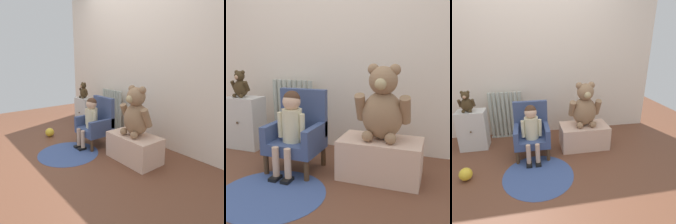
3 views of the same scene
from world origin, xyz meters
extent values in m
plane|color=brown|center=(0.00, 0.00, 0.00)|extent=(6.00, 6.00, 0.00)
cube|color=silver|center=(0.00, 1.20, 1.20)|extent=(3.80, 0.05, 2.40)
cylinder|color=#B4BCAF|center=(-0.67, 1.07, 0.37)|extent=(0.05, 0.05, 0.70)
cylinder|color=#B4BCAF|center=(-0.61, 1.07, 0.37)|extent=(0.05, 0.05, 0.70)
cylinder|color=#B4BCAF|center=(-0.55, 1.07, 0.37)|extent=(0.05, 0.05, 0.70)
cylinder|color=#B4BCAF|center=(-0.49, 1.07, 0.37)|extent=(0.05, 0.05, 0.70)
cylinder|color=#B4BCAF|center=(-0.43, 1.07, 0.37)|extent=(0.05, 0.05, 0.70)
cylinder|color=#B4BCAF|center=(-0.36, 1.07, 0.37)|extent=(0.05, 0.05, 0.70)
cylinder|color=#B4BCAF|center=(-0.30, 1.07, 0.37)|extent=(0.05, 0.05, 0.70)
cylinder|color=#B4BCAF|center=(-0.24, 1.07, 0.37)|extent=(0.05, 0.05, 0.70)
cube|color=#B4BCAF|center=(-0.46, 1.07, 0.01)|extent=(0.50, 0.05, 0.02)
cube|color=silver|center=(-0.88, 0.80, 0.28)|extent=(0.37, 0.24, 0.55)
sphere|color=#4C3823|center=(-0.88, 0.66, 0.30)|extent=(0.02, 0.02, 0.02)
cube|color=#3D4D7A|center=(-0.09, 0.45, 0.22)|extent=(0.44, 0.41, 0.10)
cube|color=#3D4D7A|center=(-0.09, 0.63, 0.49)|extent=(0.44, 0.06, 0.42)
cube|color=#3D4D7A|center=(-0.28, 0.45, 0.34)|extent=(0.06, 0.41, 0.14)
cube|color=#3D4D7A|center=(0.10, 0.45, 0.34)|extent=(0.06, 0.41, 0.14)
cylinder|color=#4C331E|center=(-0.28, 0.28, 0.09)|extent=(0.04, 0.04, 0.17)
cylinder|color=#4C331E|center=(0.10, 0.28, 0.09)|extent=(0.04, 0.04, 0.17)
cylinder|color=#4C331E|center=(-0.28, 0.62, 0.09)|extent=(0.04, 0.04, 0.17)
cylinder|color=#4C331E|center=(0.10, 0.62, 0.09)|extent=(0.04, 0.04, 0.17)
cylinder|color=beige|center=(-0.09, 0.41, 0.41)|extent=(0.17, 0.17, 0.28)
sphere|color=#D8AD8E|center=(-0.09, 0.41, 0.62)|extent=(0.15, 0.15, 0.15)
sphere|color=#472D1E|center=(-0.09, 0.42, 0.64)|extent=(0.14, 0.14, 0.14)
cylinder|color=#D8AD8E|center=(-0.15, 0.22, 0.15)|extent=(0.06, 0.06, 0.24)
cube|color=black|center=(-0.15, 0.20, 0.01)|extent=(0.07, 0.11, 0.03)
cylinder|color=#D8AD8E|center=(-0.04, 0.22, 0.15)|extent=(0.06, 0.06, 0.24)
cube|color=black|center=(-0.04, 0.20, 0.01)|extent=(0.07, 0.11, 0.03)
cylinder|color=beige|center=(-0.20, 0.39, 0.41)|extent=(0.04, 0.04, 0.22)
cylinder|color=beige|center=(0.01, 0.39, 0.41)|extent=(0.04, 0.04, 0.22)
cube|color=beige|center=(0.64, 0.55, 0.16)|extent=(0.66, 0.38, 0.33)
ellipsoid|color=#916E4E|center=(0.64, 0.58, 0.52)|extent=(0.33, 0.28, 0.39)
sphere|color=#916E4E|center=(0.64, 0.56, 0.80)|extent=(0.22, 0.22, 0.22)
sphere|color=tan|center=(0.64, 0.46, 0.79)|extent=(0.09, 0.09, 0.09)
sphere|color=#916E4E|center=(0.56, 0.58, 0.89)|extent=(0.09, 0.09, 0.09)
sphere|color=#916E4E|center=(0.72, 0.58, 0.89)|extent=(0.09, 0.09, 0.09)
cylinder|color=#916E4E|center=(0.46, 0.56, 0.58)|extent=(0.08, 0.17, 0.24)
cylinder|color=#916E4E|center=(0.82, 0.56, 0.58)|extent=(0.08, 0.17, 0.24)
sphere|color=#916E4E|center=(0.55, 0.46, 0.37)|extent=(0.09, 0.09, 0.09)
sphere|color=#916E4E|center=(0.73, 0.46, 0.37)|extent=(0.09, 0.09, 0.09)
ellipsoid|color=#3F301A|center=(-0.91, 0.79, 0.64)|extent=(0.15, 0.13, 0.18)
sphere|color=#3F301A|center=(-0.91, 0.78, 0.77)|extent=(0.10, 0.10, 0.10)
sphere|color=tan|center=(-0.91, 0.74, 0.76)|extent=(0.04, 0.04, 0.04)
sphere|color=#3F301A|center=(-0.95, 0.79, 0.81)|extent=(0.04, 0.04, 0.04)
sphere|color=#3F301A|center=(-0.87, 0.79, 0.81)|extent=(0.04, 0.04, 0.04)
cylinder|color=#3F301A|center=(-0.99, 0.78, 0.67)|extent=(0.04, 0.08, 0.11)
cylinder|color=#3F301A|center=(-0.83, 0.78, 0.67)|extent=(0.04, 0.08, 0.11)
sphere|color=#3F301A|center=(-0.95, 0.73, 0.57)|extent=(0.04, 0.04, 0.04)
sphere|color=#3F301A|center=(-0.87, 0.73, 0.57)|extent=(0.04, 0.04, 0.04)
cylinder|color=#3C5289|center=(-0.05, 0.00, 0.00)|extent=(0.80, 0.80, 0.01)
sphere|color=yellow|center=(-0.83, 0.07, 0.07)|extent=(0.14, 0.14, 0.14)
camera|label=1|loc=(2.44, -1.24, 1.24)|focal=35.00mm
camera|label=2|loc=(1.07, -1.60, 1.03)|focal=45.00mm
camera|label=3|loc=(-0.11, -1.90, 1.45)|focal=32.00mm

